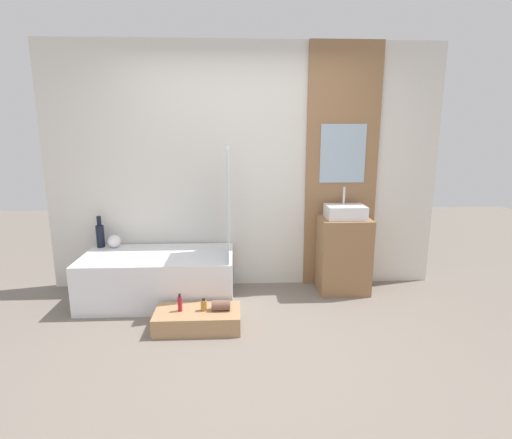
# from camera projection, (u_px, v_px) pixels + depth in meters

# --- Properties ---
(ground_plane) EXTENTS (12.00, 12.00, 0.00)m
(ground_plane) POSITION_uv_depth(u_px,v_px,m) (249.00, 360.00, 3.03)
(ground_plane) COLOR slate
(wall_tiled_back) EXTENTS (4.20, 0.06, 2.60)m
(wall_tiled_back) POSITION_uv_depth(u_px,v_px,m) (244.00, 169.00, 4.29)
(wall_tiled_back) COLOR silver
(wall_tiled_back) RESTS_ON ground_plane
(wall_wood_accent) EXTENTS (0.77, 0.04, 2.60)m
(wall_wood_accent) POSITION_uv_depth(u_px,v_px,m) (342.00, 168.00, 4.29)
(wall_wood_accent) COLOR #8E6642
(wall_wood_accent) RESTS_ON ground_plane
(bathtub) EXTENTS (1.49, 0.77, 0.49)m
(bathtub) POSITION_uv_depth(u_px,v_px,m) (159.00, 277.00, 4.05)
(bathtub) COLOR white
(bathtub) RESTS_ON ground_plane
(glass_shower_screen) EXTENTS (0.01, 0.54, 1.06)m
(glass_shower_screen) POSITION_uv_depth(u_px,v_px,m) (228.00, 203.00, 3.82)
(glass_shower_screen) COLOR silver
(glass_shower_screen) RESTS_ON bathtub
(wooden_step_bench) EXTENTS (0.75, 0.39, 0.16)m
(wooden_step_bench) POSITION_uv_depth(u_px,v_px,m) (198.00, 319.00, 3.50)
(wooden_step_bench) COLOR #A87F56
(wooden_step_bench) RESTS_ON ground_plane
(vanity_cabinet) EXTENTS (0.52, 0.42, 0.80)m
(vanity_cabinet) POSITION_uv_depth(u_px,v_px,m) (343.00, 255.00, 4.26)
(vanity_cabinet) COLOR #8E6642
(vanity_cabinet) RESTS_ON ground_plane
(sink) EXTENTS (0.40, 0.30, 0.32)m
(sink) POSITION_uv_depth(u_px,v_px,m) (345.00, 212.00, 4.16)
(sink) COLOR white
(sink) RESTS_ON vanity_cabinet
(vase_tall_dark) EXTENTS (0.08, 0.08, 0.34)m
(vase_tall_dark) POSITION_uv_depth(u_px,v_px,m) (100.00, 234.00, 4.23)
(vase_tall_dark) COLOR black
(vase_tall_dark) RESTS_ON bathtub
(vase_round_light) EXTENTS (0.14, 0.14, 0.14)m
(vase_round_light) POSITION_uv_depth(u_px,v_px,m) (114.00, 241.00, 4.22)
(vase_round_light) COLOR white
(vase_round_light) RESTS_ON bathtub
(bottle_soap_primary) EXTENTS (0.04, 0.04, 0.16)m
(bottle_soap_primary) POSITION_uv_depth(u_px,v_px,m) (180.00, 303.00, 3.46)
(bottle_soap_primary) COLOR #B21928
(bottle_soap_primary) RESTS_ON wooden_step_bench
(bottle_soap_secondary) EXTENTS (0.05, 0.05, 0.11)m
(bottle_soap_secondary) POSITION_uv_depth(u_px,v_px,m) (204.00, 305.00, 3.48)
(bottle_soap_secondary) COLOR #B2752D
(bottle_soap_secondary) RESTS_ON wooden_step_bench
(towel_roll) EXTENTS (0.16, 0.09, 0.09)m
(towel_roll) POSITION_uv_depth(u_px,v_px,m) (221.00, 305.00, 3.49)
(towel_roll) COLOR brown
(towel_roll) RESTS_ON wooden_step_bench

